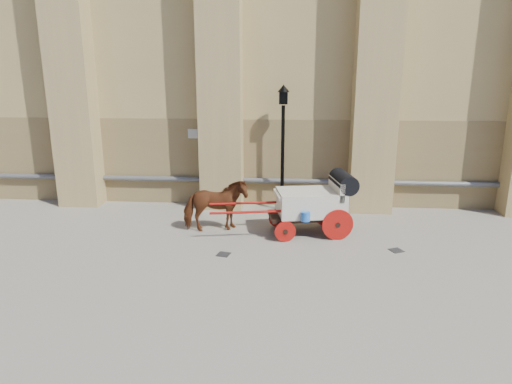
{
  "coord_description": "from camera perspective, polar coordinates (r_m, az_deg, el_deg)",
  "views": [
    {
      "loc": [
        1.33,
        -11.48,
        4.61
      ],
      "look_at": [
        0.36,
        1.16,
        1.21
      ],
      "focal_mm": 32.0,
      "sensor_mm": 36.0,
      "label": 1
    }
  ],
  "objects": [
    {
      "name": "ground",
      "position": [
        12.44,
        -2.06,
        -6.77
      ],
      "size": [
        90.0,
        90.0,
        0.0
      ],
      "primitive_type": "plane",
      "color": "slate",
      "rests_on": "ground"
    },
    {
      "name": "horse",
      "position": [
        13.39,
        -5.11,
        -1.71
      ],
      "size": [
        1.99,
        1.27,
        1.55
      ],
      "primitive_type": "imported",
      "rotation": [
        0.0,
        0.0,
        1.82
      ],
      "color": "brown",
      "rests_on": "ground"
    },
    {
      "name": "carriage",
      "position": [
        13.21,
        7.45,
        -1.12
      ],
      "size": [
        4.25,
        1.82,
        1.8
      ],
      "rotation": [
        0.0,
        0.0,
        0.18
      ],
      "color": "black",
      "rests_on": "ground"
    },
    {
      "name": "street_lamp",
      "position": [
        15.1,
        3.36,
        5.89
      ],
      "size": [
        0.39,
        0.39,
        4.17
      ],
      "color": "black",
      "rests_on": "ground"
    },
    {
      "name": "drain_grate_near",
      "position": [
        11.91,
        -4.08,
        -7.78
      ],
      "size": [
        0.39,
        0.39,
        0.01
      ],
      "primitive_type": "cube",
      "rotation": [
        0.0,
        0.0,
        -0.23
      ],
      "color": "black",
      "rests_on": "ground"
    },
    {
      "name": "drain_grate_far",
      "position": [
        12.68,
        17.13,
        -6.99
      ],
      "size": [
        0.42,
        0.42,
        0.01
      ],
      "primitive_type": "cube",
      "rotation": [
        0.0,
        0.0,
        0.43
      ],
      "color": "black",
      "rests_on": "ground"
    }
  ]
}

